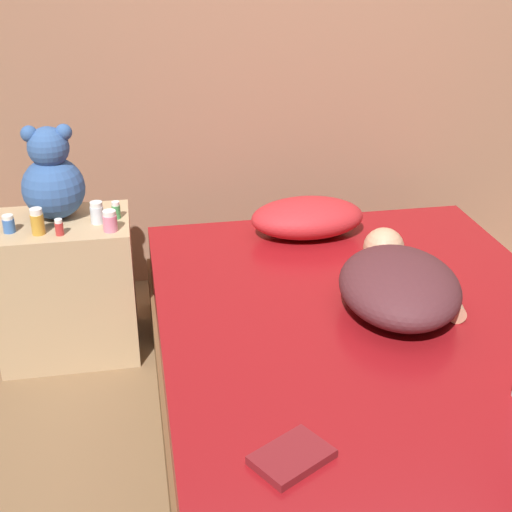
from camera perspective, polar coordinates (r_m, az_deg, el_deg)
ground_plane at (r=2.62m, az=9.22°, el=-13.24°), size 12.00×12.00×0.00m
bed at (r=2.51m, az=9.54°, el=-9.72°), size 1.46×2.02×0.40m
nightstand at (r=2.95m, az=-14.88°, el=-2.44°), size 0.53×0.38×0.57m
pillow at (r=3.01m, az=4.13°, el=3.09°), size 0.48×0.30×0.16m
person_lying at (r=2.50m, az=11.35°, el=-2.09°), size 0.50×0.71×0.19m
teddy_bear at (r=2.83m, az=-15.99°, el=6.00°), size 0.24×0.24×0.37m
bottle_clear at (r=2.77m, az=-12.61°, el=3.40°), size 0.05×0.05×0.08m
bottle_green at (r=2.80m, az=-11.13°, el=3.62°), size 0.03×0.03×0.07m
bottle_red at (r=2.70m, az=-15.47°, el=2.23°), size 0.03×0.03×0.06m
bottle_amber at (r=2.73m, az=-17.09°, el=2.64°), size 0.05×0.05×0.10m
bottle_blue at (r=2.78m, az=-19.18°, el=2.44°), size 0.04×0.04×0.07m
bottle_pink at (r=2.69m, az=-11.61°, el=2.76°), size 0.05×0.05×0.08m
book at (r=1.85m, az=2.88°, el=-15.75°), size 0.23×0.21×0.02m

